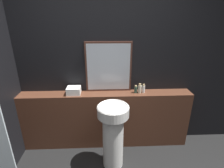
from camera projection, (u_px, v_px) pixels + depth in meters
wall_back at (105, 66)px, 2.53m from camera, size 8.00×0.06×2.50m
vanity_counter at (106, 119)px, 2.69m from camera, size 2.51×0.24×0.88m
pedestal_sink at (113, 133)px, 2.26m from camera, size 0.39×0.39×0.91m
mirror at (109, 67)px, 2.49m from camera, size 0.66×0.03×0.72m
towel_stack at (74, 91)px, 2.49m from camera, size 0.19×0.17×0.10m
shampoo_bottle at (136, 89)px, 2.53m from camera, size 0.04×0.04×0.12m
conditioner_bottle at (140, 89)px, 2.52m from camera, size 0.05×0.05×0.14m
lotion_bottle at (144, 89)px, 2.53m from camera, size 0.04×0.04×0.13m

